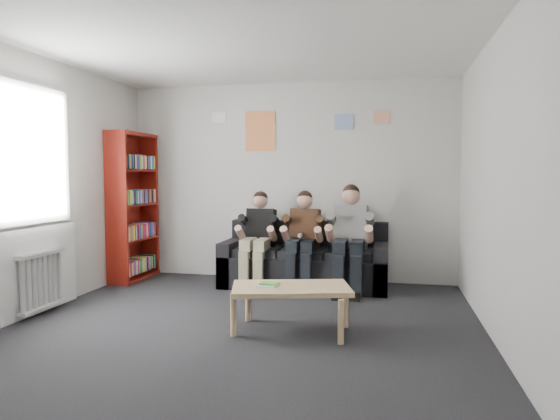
# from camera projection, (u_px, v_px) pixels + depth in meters

# --- Properties ---
(room_shell) EXTENTS (5.00, 5.00, 5.00)m
(room_shell) POSITION_uv_depth(u_px,v_px,m) (234.00, 185.00, 4.44)
(room_shell) COLOR black
(room_shell) RESTS_ON ground
(sofa) EXTENTS (2.12, 0.87, 0.82)m
(sofa) POSITION_uv_depth(u_px,v_px,m) (305.00, 263.00, 6.50)
(sofa) COLOR black
(sofa) RESTS_ON ground
(bookshelf) EXTENTS (0.30, 0.91, 2.02)m
(bookshelf) POSITION_uv_depth(u_px,v_px,m) (134.00, 207.00, 6.85)
(bookshelf) COLOR maroon
(bookshelf) RESTS_ON ground
(coffee_table) EXTENTS (1.07, 0.59, 0.43)m
(coffee_table) POSITION_uv_depth(u_px,v_px,m) (291.00, 292.00, 4.56)
(coffee_table) COLOR tan
(coffee_table) RESTS_ON ground
(game_cases) EXTENTS (0.18, 0.15, 0.03)m
(game_cases) POSITION_uv_depth(u_px,v_px,m) (268.00, 284.00, 4.56)
(game_cases) COLOR white
(game_cases) RESTS_ON coffee_table
(person_left) EXTENTS (0.37, 0.78, 1.23)m
(person_left) POSITION_uv_depth(u_px,v_px,m) (257.00, 239.00, 6.41)
(person_left) COLOR black
(person_left) RESTS_ON sofa
(person_middle) EXTENTS (0.37, 0.79, 1.24)m
(person_middle) POSITION_uv_depth(u_px,v_px,m) (303.00, 240.00, 6.29)
(person_middle) COLOR #452917
(person_middle) RESTS_ON sofa
(person_right) EXTENTS (0.41, 0.88, 1.33)m
(person_right) POSITION_uv_depth(u_px,v_px,m) (350.00, 239.00, 6.15)
(person_right) COLOR white
(person_right) RESTS_ON sofa
(radiator) EXTENTS (0.10, 0.64, 0.60)m
(radiator) POSITION_uv_depth(u_px,v_px,m) (42.00, 280.00, 5.16)
(radiator) COLOR silver
(radiator) RESTS_ON ground
(window) EXTENTS (0.05, 1.30, 2.36)m
(window) POSITION_uv_depth(u_px,v_px,m) (34.00, 215.00, 5.13)
(window) COLOR white
(window) RESTS_ON room_shell
(poster_large) EXTENTS (0.42, 0.01, 0.55)m
(poster_large) POSITION_uv_depth(u_px,v_px,m) (260.00, 131.00, 6.90)
(poster_large) COLOR #DDC04E
(poster_large) RESTS_ON room_shell
(poster_blue) EXTENTS (0.25, 0.01, 0.20)m
(poster_blue) POSITION_uv_depth(u_px,v_px,m) (344.00, 122.00, 6.65)
(poster_blue) COLOR #3B6ECA
(poster_blue) RESTS_ON room_shell
(poster_pink) EXTENTS (0.22, 0.01, 0.18)m
(poster_pink) POSITION_uv_depth(u_px,v_px,m) (382.00, 117.00, 6.54)
(poster_pink) COLOR #C53DA0
(poster_pink) RESTS_ON room_shell
(poster_sign) EXTENTS (0.20, 0.01, 0.14)m
(poster_sign) POSITION_uv_depth(u_px,v_px,m) (219.00, 117.00, 7.01)
(poster_sign) COLOR white
(poster_sign) RESTS_ON room_shell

